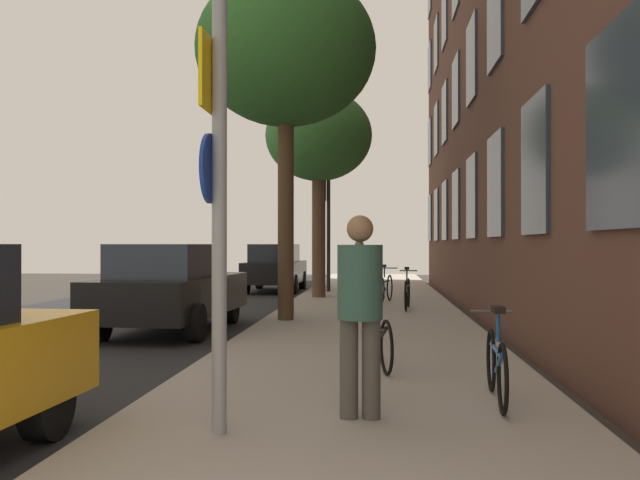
{
  "coord_description": "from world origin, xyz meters",
  "views": [
    {
      "loc": [
        1.33,
        -1.22,
        1.63
      ],
      "look_at": [
        0.14,
        12.95,
        1.72
      ],
      "focal_mm": 38.96,
      "sensor_mm": 36.0,
      "label": 1
    }
  ],
  "objects_px": {
    "bicycle_3": "(386,287)",
    "car_1": "(171,287)",
    "traffic_light": "(325,211)",
    "bicycle_0": "(497,364)",
    "tree_far": "(319,138)",
    "pedestrian_0": "(360,302)",
    "sign_post": "(217,183)",
    "bicycle_2": "(407,293)",
    "car_2": "(275,267)",
    "pedestrian_1": "(359,270)",
    "tree_near": "(286,51)",
    "bicycle_1": "(377,338)"
  },
  "relations": [
    {
      "from": "bicycle_1",
      "to": "bicycle_2",
      "type": "xyz_separation_m",
      "value": [
        0.68,
        7.66,
        0.02
      ]
    },
    {
      "from": "car_2",
      "to": "pedestrian_1",
      "type": "bearing_deg",
      "value": -67.66
    },
    {
      "from": "bicycle_1",
      "to": "pedestrian_0",
      "type": "distance_m",
      "value": 2.6
    },
    {
      "from": "tree_far",
      "to": "pedestrian_0",
      "type": "distance_m",
      "value": 14.35
    },
    {
      "from": "bicycle_3",
      "to": "car_1",
      "type": "distance_m",
      "value": 6.85
    },
    {
      "from": "sign_post",
      "to": "bicycle_3",
      "type": "relative_size",
      "value": 2.07
    },
    {
      "from": "car_2",
      "to": "sign_post",
      "type": "bearing_deg",
      "value": -83.0
    },
    {
      "from": "traffic_light",
      "to": "tree_far",
      "type": "xyz_separation_m",
      "value": [
        -0.02,
        -2.32,
        2.0
      ]
    },
    {
      "from": "tree_far",
      "to": "bicycle_3",
      "type": "bearing_deg",
      "value": -42.34
    },
    {
      "from": "bicycle_0",
      "to": "pedestrian_0",
      "type": "xyz_separation_m",
      "value": [
        -1.28,
        -0.71,
        0.64
      ]
    },
    {
      "from": "traffic_light",
      "to": "bicycle_0",
      "type": "relative_size",
      "value": 2.3
    },
    {
      "from": "bicycle_2",
      "to": "bicycle_0",
      "type": "bearing_deg",
      "value": -87.27
    },
    {
      "from": "sign_post",
      "to": "bicycle_2",
      "type": "height_order",
      "value": "sign_post"
    },
    {
      "from": "bicycle_0",
      "to": "car_2",
      "type": "relative_size",
      "value": 0.39
    },
    {
      "from": "traffic_light",
      "to": "car_2",
      "type": "distance_m",
      "value": 2.99
    },
    {
      "from": "tree_near",
      "to": "bicycle_0",
      "type": "xyz_separation_m",
      "value": [
        2.97,
        -7.02,
        -5.02
      ]
    },
    {
      "from": "pedestrian_0",
      "to": "bicycle_1",
      "type": "bearing_deg",
      "value": 86.6
    },
    {
      "from": "tree_far",
      "to": "bicycle_0",
      "type": "xyz_separation_m",
      "value": [
        2.82,
        -13.1,
        -4.21
      ]
    },
    {
      "from": "bicycle_3",
      "to": "car_1",
      "type": "height_order",
      "value": "car_1"
    },
    {
      "from": "sign_post",
      "to": "pedestrian_0",
      "type": "relative_size",
      "value": 2.04
    },
    {
      "from": "sign_post",
      "to": "car_2",
      "type": "xyz_separation_m",
      "value": [
        -2.23,
        18.15,
        -1.28
      ]
    },
    {
      "from": "tree_near",
      "to": "pedestrian_1",
      "type": "bearing_deg",
      "value": 59.0
    },
    {
      "from": "tree_near",
      "to": "bicycle_2",
      "type": "height_order",
      "value": "tree_near"
    },
    {
      "from": "bicycle_1",
      "to": "pedestrian_1",
      "type": "bearing_deg",
      "value": 93.22
    },
    {
      "from": "bicycle_0",
      "to": "pedestrian_0",
      "type": "relative_size",
      "value": 0.93
    },
    {
      "from": "traffic_light",
      "to": "bicycle_0",
      "type": "xyz_separation_m",
      "value": [
        2.81,
        -15.41,
        -2.21
      ]
    },
    {
      "from": "bicycle_2",
      "to": "car_2",
      "type": "height_order",
      "value": "car_2"
    },
    {
      "from": "car_2",
      "to": "bicycle_0",
      "type": "bearing_deg",
      "value": -74.61
    },
    {
      "from": "traffic_light",
      "to": "bicycle_2",
      "type": "relative_size",
      "value": 2.14
    },
    {
      "from": "traffic_light",
      "to": "car_2",
      "type": "xyz_separation_m",
      "value": [
        -1.84,
        1.46,
        -1.85
      ]
    },
    {
      "from": "traffic_light",
      "to": "bicycle_1",
      "type": "xyz_separation_m",
      "value": [
        1.67,
        -13.62,
        -2.21
      ]
    },
    {
      "from": "sign_post",
      "to": "tree_near",
      "type": "relative_size",
      "value": 0.52
    },
    {
      "from": "tree_far",
      "to": "bicycle_0",
      "type": "height_order",
      "value": "tree_far"
    },
    {
      "from": "bicycle_1",
      "to": "pedestrian_0",
      "type": "height_order",
      "value": "pedestrian_0"
    },
    {
      "from": "tree_far",
      "to": "pedestrian_0",
      "type": "xyz_separation_m",
      "value": [
        1.54,
        -13.81,
        -3.57
      ]
    },
    {
      "from": "car_2",
      "to": "car_1",
      "type": "bearing_deg",
      "value": -91.53
    },
    {
      "from": "tree_far",
      "to": "tree_near",
      "type": "bearing_deg",
      "value": -91.35
    },
    {
      "from": "traffic_light",
      "to": "pedestrian_0",
      "type": "relative_size",
      "value": 2.13
    },
    {
      "from": "bicycle_0",
      "to": "bicycle_3",
      "type": "relative_size",
      "value": 0.94
    },
    {
      "from": "tree_far",
      "to": "car_1",
      "type": "xyz_separation_m",
      "value": [
        -2.12,
        -7.27,
        -3.85
      ]
    },
    {
      "from": "tree_near",
      "to": "bicycle_3",
      "type": "distance_m",
      "value": 6.93
    },
    {
      "from": "bicycle_3",
      "to": "car_2",
      "type": "height_order",
      "value": "car_2"
    },
    {
      "from": "sign_post",
      "to": "bicycle_2",
      "type": "xyz_separation_m",
      "value": [
        1.96,
        10.73,
        -1.61
      ]
    },
    {
      "from": "tree_far",
      "to": "bicycle_1",
      "type": "relative_size",
      "value": 3.54
    },
    {
      "from": "sign_post",
      "to": "pedestrian_0",
      "type": "distance_m",
      "value": 1.61
    },
    {
      "from": "tree_near",
      "to": "car_2",
      "type": "height_order",
      "value": "tree_near"
    },
    {
      "from": "sign_post",
      "to": "tree_near",
      "type": "height_order",
      "value": "tree_near"
    },
    {
      "from": "bicycle_1",
      "to": "pedestrian_1",
      "type": "relative_size",
      "value": 1.05
    },
    {
      "from": "tree_far",
      "to": "car_2",
      "type": "xyz_separation_m",
      "value": [
        -1.82,
        3.78,
        -3.85
      ]
    },
    {
      "from": "pedestrian_1",
      "to": "car_1",
      "type": "xyz_separation_m",
      "value": [
        -3.38,
        -3.54,
        -0.19
      ]
    }
  ]
}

